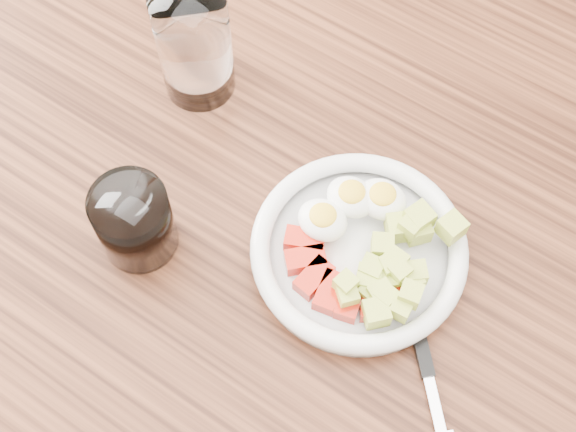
# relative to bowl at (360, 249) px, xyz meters

# --- Properties ---
(ground) EXTENTS (4.00, 4.00, 0.00)m
(ground) POSITION_rel_bowl_xyz_m (-0.06, -0.02, -0.79)
(ground) COLOR brown
(ground) RESTS_ON ground
(dining_table) EXTENTS (1.50, 0.90, 0.77)m
(dining_table) POSITION_rel_bowl_xyz_m (-0.06, -0.02, -0.12)
(dining_table) COLOR brown
(dining_table) RESTS_ON ground
(bowl) EXTENTS (0.21, 0.21, 0.05)m
(bowl) POSITION_rel_bowl_xyz_m (0.00, 0.00, 0.00)
(bowl) COLOR white
(bowl) RESTS_ON dining_table
(fork) EXTENTS (0.14, 0.15, 0.01)m
(fork) POSITION_rel_bowl_xyz_m (0.10, -0.05, -0.01)
(fork) COLOR black
(fork) RESTS_ON dining_table
(water_glass) EXTENTS (0.08, 0.08, 0.13)m
(water_glass) POSITION_rel_bowl_xyz_m (-0.25, 0.08, 0.05)
(water_glass) COLOR white
(water_glass) RESTS_ON dining_table
(coffee_glass) EXTENTS (0.07, 0.07, 0.08)m
(coffee_glass) POSITION_rel_bowl_xyz_m (-0.18, -0.10, 0.02)
(coffee_glass) COLOR white
(coffee_glass) RESTS_ON dining_table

